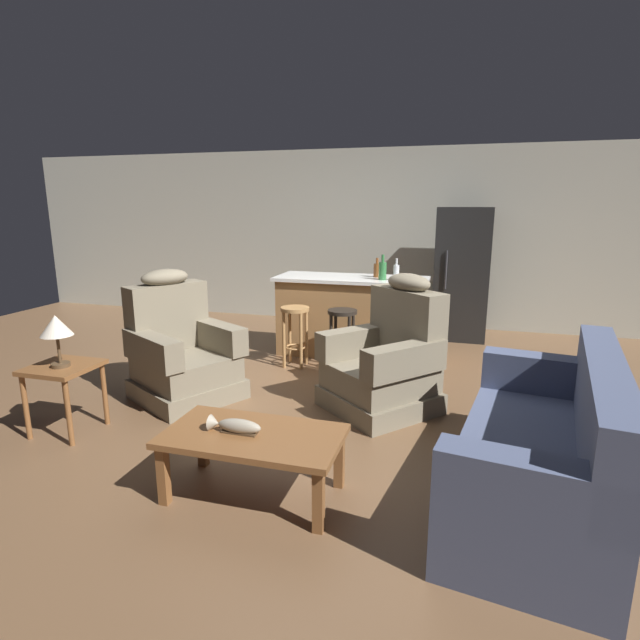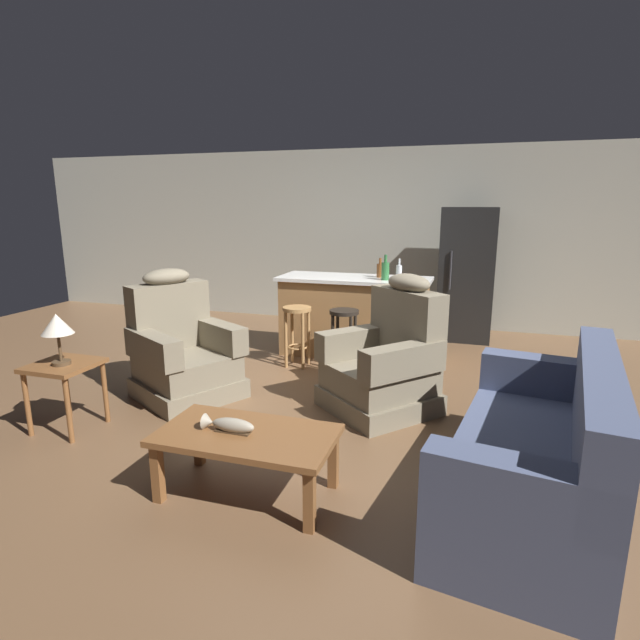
{
  "view_description": "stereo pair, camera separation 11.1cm",
  "coord_description": "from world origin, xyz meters",
  "px_view_note": "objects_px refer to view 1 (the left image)",
  "views": [
    {
      "loc": [
        1.26,
        -4.41,
        1.79
      ],
      "look_at": [
        0.03,
        -0.1,
        0.75
      ],
      "focal_mm": 28.0,
      "sensor_mm": 36.0,
      "label": 1
    },
    {
      "loc": [
        1.37,
        -4.38,
        1.79
      ],
      "look_at": [
        0.03,
        -0.1,
        0.75
      ],
      "focal_mm": 28.0,
      "sensor_mm": 36.0,
      "label": 2
    }
  ],
  "objects_px": {
    "couch": "(546,452)",
    "end_table": "(64,377)",
    "recliner_near_island": "(387,362)",
    "bottle_short_amber": "(383,270)",
    "bar_stool_right": "(392,332)",
    "recliner_near_lamp": "(181,353)",
    "refrigerator": "(461,274)",
    "bottle_wine_dark": "(377,270)",
    "bottle_tall_green": "(396,272)",
    "bar_stool_left": "(295,325)",
    "fish_figurine": "(234,426)",
    "kitchen_island": "(351,316)",
    "coffee_table": "(253,441)",
    "bar_stool_middle": "(342,329)",
    "table_lamp": "(56,328)"
  },
  "relations": [
    {
      "from": "couch",
      "to": "end_table",
      "type": "xyz_separation_m",
      "value": [
        -3.53,
        0.04,
        0.12
      ]
    },
    {
      "from": "recliner_near_island",
      "to": "bottle_short_amber",
      "type": "distance_m",
      "value": 1.58
    },
    {
      "from": "bar_stool_right",
      "to": "bottle_short_amber",
      "type": "xyz_separation_m",
      "value": [
        -0.2,
        0.52,
        0.59
      ]
    },
    {
      "from": "recliner_near_lamp",
      "to": "refrigerator",
      "type": "height_order",
      "value": "refrigerator"
    },
    {
      "from": "end_table",
      "to": "bottle_wine_dark",
      "type": "distance_m",
      "value": 3.5
    },
    {
      "from": "couch",
      "to": "bottle_tall_green",
      "type": "height_order",
      "value": "bottle_tall_green"
    },
    {
      "from": "bar_stool_left",
      "to": "refrigerator",
      "type": "bearing_deg",
      "value": 46.22
    },
    {
      "from": "end_table",
      "to": "bottle_tall_green",
      "type": "distance_m",
      "value": 3.5
    },
    {
      "from": "fish_figurine",
      "to": "couch",
      "type": "bearing_deg",
      "value": 12.69
    },
    {
      "from": "couch",
      "to": "end_table",
      "type": "bearing_deg",
      "value": 8.59
    },
    {
      "from": "recliner_near_lamp",
      "to": "bar_stool_right",
      "type": "bearing_deg",
      "value": 61.78
    },
    {
      "from": "bar_stool_left",
      "to": "bottle_short_amber",
      "type": "height_order",
      "value": "bottle_short_amber"
    },
    {
      "from": "recliner_near_island",
      "to": "bar_stool_left",
      "type": "xyz_separation_m",
      "value": [
        -1.17,
        0.9,
        0.05
      ]
    },
    {
      "from": "refrigerator",
      "to": "bottle_wine_dark",
      "type": "height_order",
      "value": "refrigerator"
    },
    {
      "from": "recliner_near_lamp",
      "to": "kitchen_island",
      "type": "bearing_deg",
      "value": 84.64
    },
    {
      "from": "refrigerator",
      "to": "bottle_wine_dark",
      "type": "relative_size",
      "value": 7.68
    },
    {
      "from": "end_table",
      "to": "bottle_wine_dark",
      "type": "relative_size",
      "value": 2.45
    },
    {
      "from": "couch",
      "to": "bar_stool_right",
      "type": "height_order",
      "value": "couch"
    },
    {
      "from": "coffee_table",
      "to": "bar_stool_middle",
      "type": "height_order",
      "value": "bar_stool_middle"
    },
    {
      "from": "couch",
      "to": "recliner_near_lamp",
      "type": "distance_m",
      "value": 3.21
    },
    {
      "from": "kitchen_island",
      "to": "bottle_tall_green",
      "type": "bearing_deg",
      "value": -12.17
    },
    {
      "from": "fish_figurine",
      "to": "bar_stool_right",
      "type": "relative_size",
      "value": 0.5
    },
    {
      "from": "couch",
      "to": "bottle_tall_green",
      "type": "bearing_deg",
      "value": -55.23
    },
    {
      "from": "fish_figurine",
      "to": "bar_stool_middle",
      "type": "relative_size",
      "value": 0.5
    },
    {
      "from": "bar_stool_left",
      "to": "bottle_short_amber",
      "type": "xyz_separation_m",
      "value": [
        0.89,
        0.52,
        0.59
      ]
    },
    {
      "from": "bar_stool_left",
      "to": "bar_stool_middle",
      "type": "relative_size",
      "value": 1.0
    },
    {
      "from": "fish_figurine",
      "to": "kitchen_island",
      "type": "xyz_separation_m",
      "value": [
        0.03,
        3.18,
        0.02
      ]
    },
    {
      "from": "couch",
      "to": "table_lamp",
      "type": "bearing_deg",
      "value": 9.15
    },
    {
      "from": "kitchen_island",
      "to": "bar_stool_left",
      "type": "relative_size",
      "value": 2.65
    },
    {
      "from": "kitchen_island",
      "to": "coffee_table",
      "type": "bearing_deg",
      "value": -88.47
    },
    {
      "from": "bar_stool_right",
      "to": "bottle_wine_dark",
      "type": "bearing_deg",
      "value": 112.62
    },
    {
      "from": "end_table",
      "to": "bar_stool_right",
      "type": "height_order",
      "value": "bar_stool_right"
    },
    {
      "from": "recliner_near_lamp",
      "to": "bar_stool_right",
      "type": "xyz_separation_m",
      "value": [
        1.83,
        1.16,
        0.05
      ]
    },
    {
      "from": "kitchen_island",
      "to": "refrigerator",
      "type": "xyz_separation_m",
      "value": [
        1.25,
        1.2,
        0.4
      ]
    },
    {
      "from": "bar_stool_middle",
      "to": "bottle_tall_green",
      "type": "bearing_deg",
      "value": 45.69
    },
    {
      "from": "coffee_table",
      "to": "recliner_near_island",
      "type": "bearing_deg",
      "value": 70.17
    },
    {
      "from": "kitchen_island",
      "to": "recliner_near_lamp",
      "type": "bearing_deg",
      "value": -124.81
    },
    {
      "from": "bottle_short_amber",
      "to": "bottle_wine_dark",
      "type": "height_order",
      "value": "bottle_short_amber"
    },
    {
      "from": "table_lamp",
      "to": "kitchen_island",
      "type": "height_order",
      "value": "table_lamp"
    },
    {
      "from": "bottle_tall_green",
      "to": "bar_stool_left",
      "type": "bearing_deg",
      "value": -153.82
    },
    {
      "from": "end_table",
      "to": "bottle_wine_dark",
      "type": "xyz_separation_m",
      "value": [
        2.01,
        2.81,
        0.58
      ]
    },
    {
      "from": "couch",
      "to": "bar_stool_left",
      "type": "height_order",
      "value": "couch"
    },
    {
      "from": "table_lamp",
      "to": "bottle_tall_green",
      "type": "relative_size",
      "value": 1.64
    },
    {
      "from": "recliner_near_lamp",
      "to": "bottle_wine_dark",
      "type": "height_order",
      "value": "recliner_near_lamp"
    },
    {
      "from": "coffee_table",
      "to": "bottle_wine_dark",
      "type": "height_order",
      "value": "bottle_wine_dark"
    },
    {
      "from": "bar_stool_left",
      "to": "bottle_short_amber",
      "type": "distance_m",
      "value": 1.18
    },
    {
      "from": "bar_stool_left",
      "to": "bottle_tall_green",
      "type": "relative_size",
      "value": 2.73
    },
    {
      "from": "end_table",
      "to": "bar_stool_middle",
      "type": "height_order",
      "value": "bar_stool_middle"
    },
    {
      "from": "fish_figurine",
      "to": "recliner_near_lamp",
      "type": "distance_m",
      "value": 1.85
    },
    {
      "from": "bar_stool_left",
      "to": "bar_stool_middle",
      "type": "height_order",
      "value": "same"
    }
  ]
}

